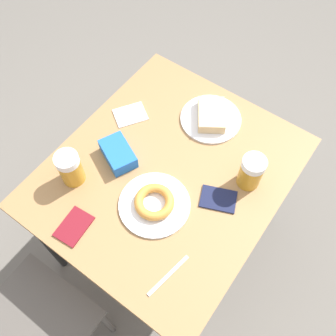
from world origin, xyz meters
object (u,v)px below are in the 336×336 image
napkin_folded (130,115)px  passport_far_edge (74,226)px  fork (168,275)px  plate_with_cake (210,116)px  plate_with_donut (154,203)px  passport_near_edge (218,199)px  beer_mug_left (251,172)px  blue_pouch (118,154)px  beer_mug_center (70,168)px

napkin_folded → passport_far_edge: (-0.15, 0.49, 0.00)m
fork → plate_with_cake: bearing=-69.2°
plate_with_cake → plate_with_donut: size_ratio=0.96×
passport_near_edge → passport_far_edge: (0.34, 0.38, 0.00)m
plate_with_cake → passport_far_edge: 0.67m
napkin_folded → fork: (-0.50, 0.43, -0.00)m
beer_mug_left → fork: 0.45m
fork → passport_near_edge: bearing=-87.7°
plate_with_cake → passport_far_edge: size_ratio=1.83×
napkin_folded → blue_pouch: bearing=116.7°
beer_mug_center → beer_mug_left: bearing=-145.5°
plate_with_cake → passport_near_edge: bearing=127.3°
plate_with_donut → beer_mug_center: (0.30, 0.08, 0.06)m
beer_mug_left → passport_far_edge: 0.64m
beer_mug_center → passport_near_edge: size_ratio=0.94×
plate_with_donut → blue_pouch: bearing=-19.0°
napkin_folded → passport_near_edge: (-0.49, 0.11, 0.00)m
plate_with_donut → passport_near_edge: size_ratio=1.69×
beer_mug_center → passport_far_edge: size_ratio=1.06×
beer_mug_left → blue_pouch: (0.45, 0.20, -0.04)m
passport_near_edge → beer_mug_left: bearing=-111.1°
plate_with_cake → fork: 0.65m
fork → blue_pouch: bearing=-31.3°
plate_with_donut → plate_with_cake: bearing=-83.9°
passport_far_edge → blue_pouch: bearing=-80.0°
plate_with_cake → fork: (-0.23, 0.61, -0.02)m
napkin_folded → fork: 0.67m
beer_mug_center → passport_far_edge: bearing=132.6°
plate_with_donut → fork: bearing=137.0°
plate_with_donut → passport_far_edge: (0.17, 0.23, -0.01)m
beer_mug_left → napkin_folded: 0.54m
fork → passport_near_edge: passport_near_edge is taller
beer_mug_left → passport_near_edge: (0.05, 0.12, -0.07)m
fork → beer_mug_center: bearing=-10.1°
beer_mug_left → passport_near_edge: 0.15m
napkin_folded → blue_pouch: blue_pouch is taller
fork → passport_near_edge: size_ratio=1.17×
plate_with_cake → napkin_folded: (0.27, 0.17, -0.02)m
beer_mug_left → passport_far_edge: size_ratio=1.06×
plate_with_cake → beer_mug_left: 0.31m
fork → passport_far_edge: (0.36, 0.05, 0.00)m
napkin_folded → passport_near_edge: size_ratio=1.05×
beer_mug_left → beer_mug_center: same height
blue_pouch → napkin_folded: bearing=-63.3°
plate_with_cake → blue_pouch: 0.40m
beer_mug_left → fork: beer_mug_left is taller
plate_with_donut → beer_mug_left: bearing=-128.5°
plate_with_cake → napkin_folded: plate_with_cake is taller
plate_with_donut → napkin_folded: 0.42m
beer_mug_left → napkin_folded: (0.54, 0.01, -0.07)m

